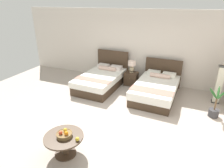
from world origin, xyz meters
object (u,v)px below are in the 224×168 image
object	(u,v)px
floor_lamp_corner	(219,85)
potted_palm	(215,108)
table_lamp	(132,66)
loose_apple	(77,139)
nightstand	(131,79)
coffee_table	(64,141)
bed_near_window	(102,80)
fruit_bowl	(64,134)
bed_near_corner	(156,89)

from	to	relation	value
floor_lamp_corner	potted_palm	xyz separation A→B (m)	(-0.11, -0.97, -0.33)
table_lamp	loose_apple	bearing A→B (deg)	-87.30
table_lamp	loose_apple	world-z (taller)	table_lamp
nightstand	floor_lamp_corner	world-z (taller)	floor_lamp_corner
table_lamp	coffee_table	xyz separation A→B (m)	(-0.15, -4.17, -0.44)
bed_near_window	nightstand	world-z (taller)	bed_near_window
nightstand	potted_palm	world-z (taller)	potted_palm
fruit_bowl	floor_lamp_corner	world-z (taller)	floor_lamp_corner
loose_apple	floor_lamp_corner	world-z (taller)	floor_lamp_corner
loose_apple	coffee_table	bearing A→B (deg)	178.12
loose_apple	potted_palm	bearing A→B (deg)	47.43
nightstand	loose_apple	bearing A→B (deg)	-87.29
loose_apple	floor_lamp_corner	xyz separation A→B (m)	(2.78, 3.88, 0.10)
coffee_table	fruit_bowl	world-z (taller)	fruit_bowl
floor_lamp_corner	table_lamp	bearing A→B (deg)	174.10
bed_near_window	nightstand	xyz separation A→B (m)	(0.98, 0.62, -0.04)
bed_near_corner	nightstand	size ratio (longest dim) A/B	4.36
fruit_bowl	floor_lamp_corner	xyz separation A→B (m)	(3.10, 3.86, 0.09)
table_lamp	loose_apple	size ratio (longest dim) A/B	5.42
bed_near_window	floor_lamp_corner	size ratio (longest dim) A/B	1.83
bed_near_corner	potted_palm	size ratio (longest dim) A/B	2.46
bed_near_window	table_lamp	xyz separation A→B (m)	(0.98, 0.64, 0.49)
table_lamp	bed_near_corner	bearing A→B (deg)	-30.43
nightstand	fruit_bowl	bearing A→B (deg)	-91.74
bed_near_corner	table_lamp	size ratio (longest dim) A/B	4.95
table_lamp	fruit_bowl	size ratio (longest dim) A/B	1.36
nightstand	floor_lamp_corner	xyz separation A→B (m)	(2.98, -0.29, 0.36)
loose_apple	bed_near_window	bearing A→B (deg)	108.36
bed_near_window	fruit_bowl	size ratio (longest dim) A/B	6.79
fruit_bowl	loose_apple	xyz separation A→B (m)	(0.32, -0.02, -0.01)
bed_near_window	nightstand	distance (m)	1.16
bed_near_corner	nightstand	xyz separation A→B (m)	(-1.09, 0.62, -0.03)
bed_near_corner	fruit_bowl	size ratio (longest dim) A/B	6.73
bed_near_window	floor_lamp_corner	bearing A→B (deg)	4.74
bed_near_corner	loose_apple	size ratio (longest dim) A/B	26.84
bed_near_window	potted_palm	size ratio (longest dim) A/B	2.49
bed_near_window	coffee_table	distance (m)	3.64
fruit_bowl	potted_palm	size ratio (longest dim) A/B	0.37
loose_apple	bed_near_corner	bearing A→B (deg)	75.78
bed_near_corner	table_lamp	world-z (taller)	bed_near_corner
nightstand	fruit_bowl	xyz separation A→B (m)	(-0.13, -4.15, 0.27)
nightstand	bed_near_corner	bearing A→B (deg)	-29.65
table_lamp	loose_apple	distance (m)	4.20
coffee_table	loose_apple	bearing A→B (deg)	-1.88
bed_near_window	fruit_bowl	world-z (taller)	bed_near_window
bed_near_corner	loose_apple	xyz separation A→B (m)	(-0.90, -3.54, 0.23)
bed_near_corner	coffee_table	world-z (taller)	bed_near_corner
coffee_table	fruit_bowl	size ratio (longest dim) A/B	2.47
floor_lamp_corner	potted_palm	distance (m)	1.03
coffee_table	bed_near_window	bearing A→B (deg)	103.29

